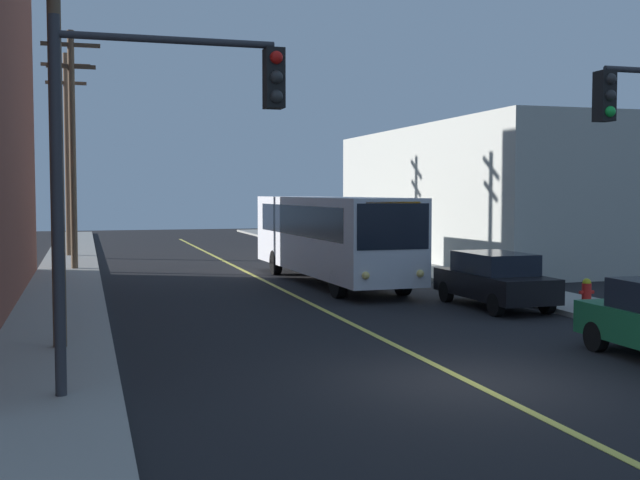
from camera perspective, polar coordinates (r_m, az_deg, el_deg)
The scene contains 12 objects.
ground_plane at distance 14.77m, azimuth 10.49°, elevation -9.89°, with size 120.00×120.00×0.00m, color black.
sidewalk_left at distance 23.06m, azimuth -18.09°, elevation -5.00°, with size 2.50×90.00×0.15m, color gray.
sidewalk_right at distance 26.86m, azimuth 14.64°, elevation -3.76°, with size 2.50×90.00×0.15m, color gray.
lane_stripe_center at distance 28.76m, azimuth -3.18°, elevation -3.32°, with size 0.16×60.00×0.01m, color #D8CC4C.
building_right_warehouse at distance 41.66m, azimuth 13.90°, elevation 3.18°, with size 12.00×20.13×6.54m.
city_bus at distance 29.76m, azimuth 0.67°, elevation 0.42°, with size 2.90×12.22×3.20m.
parked_car_black at distance 23.97m, azimuth 12.33°, elevation -2.74°, with size 1.89×4.43×1.62m.
utility_pole_near at distance 17.59m, azimuth -18.38°, elevation 10.52°, with size 2.40×0.28×9.92m.
utility_pole_mid at distance 35.48m, azimuth -17.26°, elevation 6.95°, with size 2.40×0.28×10.00m.
utility_pole_far at distance 42.88m, azimuth -17.60°, elevation 6.49°, with size 2.40×0.28×10.26m.
traffic_signal_left_corner at distance 13.29m, azimuth -11.61°, elevation 7.31°, with size 3.75×0.48×6.00m.
fire_hydrant at distance 23.50m, azimuth 18.49°, elevation -3.59°, with size 0.44×0.26×0.84m.
Camera 1 is at (-6.54, -12.80, 3.40)m, focal length 44.84 mm.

